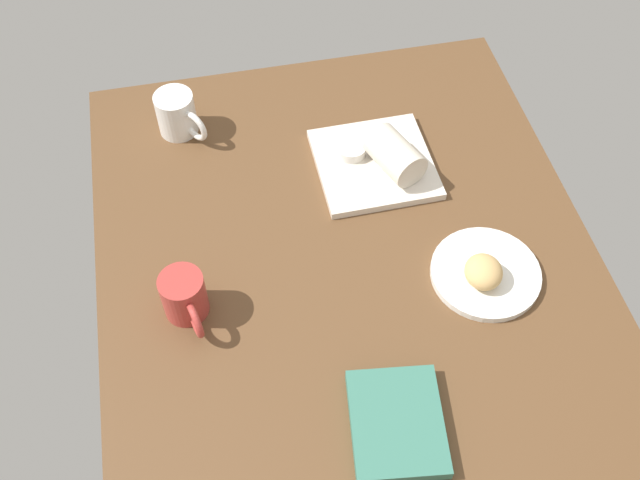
{
  "coord_description": "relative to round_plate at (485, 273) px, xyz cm",
  "views": [
    {
      "loc": [
        72.9,
        -20.75,
        113.41
      ],
      "look_at": [
        -3.62,
        -4.66,
        7.0
      ],
      "focal_mm": 41.34,
      "sensor_mm": 36.0,
      "label": 1
    }
  ],
  "objects": [
    {
      "name": "scone_pastry",
      "position": [
        1.4,
        -1.4,
        2.93
      ],
      "size": [
        8.55,
        8.04,
        4.46
      ],
      "primitive_type": "ellipsoid",
      "rotation": [
        0.0,
        0.0,
        2.92
      ],
      "color": "tan",
      "rests_on": "round_plate"
    },
    {
      "name": "breakfast_wrap",
      "position": [
        -26.83,
        -9.65,
        4.49
      ],
      "size": [
        13.14,
        10.82,
        7.18
      ],
      "primitive_type": "cylinder",
      "rotation": [
        1.57,
        0.0,
        5.09
      ],
      "color": "beige",
      "rests_on": "square_plate"
    },
    {
      "name": "book_stack",
      "position": [
        23.9,
        -22.53,
        0.48
      ],
      "size": [
        19.47,
        16.45,
        2.36
      ],
      "color": "#387260",
      "rests_on": "dining_table"
    },
    {
      "name": "square_plate",
      "position": [
        -29.27,
        -12.89,
        0.1
      ],
      "size": [
        22.81,
        22.81,
        1.6
      ],
      "primitive_type": "cube",
      "rotation": [
        0.0,
        0.0,
        0.01
      ],
      "color": "silver",
      "rests_on": "dining_table"
    },
    {
      "name": "dining_table",
      "position": [
        -7.95,
        -22.94,
        -2.7
      ],
      "size": [
        110.0,
        90.0,
        4.0
      ],
      "primitive_type": "cube",
      "color": "brown",
      "rests_on": "ground"
    },
    {
      "name": "round_plate",
      "position": [
        0.0,
        0.0,
        0.0
      ],
      "size": [
        19.54,
        19.54,
        1.4
      ],
      "primitive_type": "cylinder",
      "color": "white",
      "rests_on": "dining_table"
    },
    {
      "name": "sauce_cup",
      "position": [
        -32.31,
        -16.94,
        2.03
      ],
      "size": [
        5.99,
        5.99,
        2.09
      ],
      "color": "silver",
      "rests_on": "square_plate"
    },
    {
      "name": "coffee_mug",
      "position": [
        -47.25,
        -49.56,
        3.95
      ],
      "size": [
        11.35,
        9.73,
        9.09
      ],
      "color": "white",
      "rests_on": "dining_table"
    },
    {
      "name": "second_mug",
      "position": [
        -3.56,
        -52.45,
        3.82
      ],
      "size": [
        12.24,
        7.64,
        8.83
      ],
      "color": "#B23833",
      "rests_on": "dining_table"
    }
  ]
}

